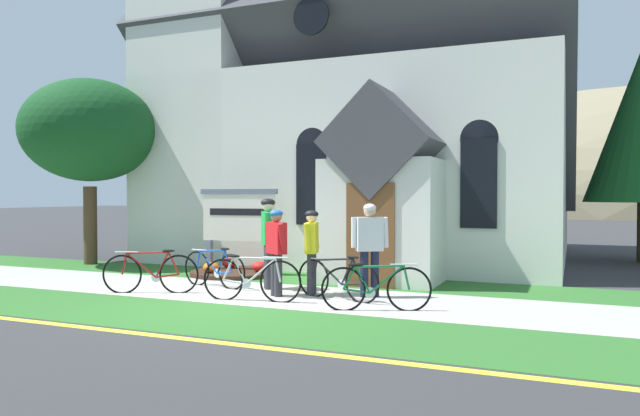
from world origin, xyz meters
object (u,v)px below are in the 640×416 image
(cyclist_in_white_jersey, at_px, (276,246))
(cyclist_in_green_jersey, at_px, (268,235))
(bicycle_black, at_px, (376,288))
(bicycle_green, at_px, (337,279))
(church_sign, at_px, (239,218))
(bicycle_blue, at_px, (251,279))
(yard_deciduous_tree, at_px, (90,131))
(bicycle_red, at_px, (214,269))
(cyclist_in_orange_jersey, at_px, (312,246))
(bicycle_white, at_px, (151,273))
(cyclist_in_blue_jersey, at_px, (370,242))

(cyclist_in_white_jersey, bearing_deg, cyclist_in_green_jersey, 127.86)
(bicycle_black, distance_m, bicycle_green, 1.17)
(church_sign, relative_size, bicycle_green, 1.15)
(bicycle_blue, bearing_deg, cyclist_in_white_jersey, 73.61)
(cyclist_in_green_jersey, distance_m, yard_deciduous_tree, 7.16)
(bicycle_red, xyz_separation_m, cyclist_in_orange_jersey, (2.17, -0.07, 0.53))
(bicycle_blue, bearing_deg, bicycle_white, 179.43)
(church_sign, xyz_separation_m, bicycle_blue, (2.07, -3.07, -0.92))
(cyclist_in_orange_jersey, xyz_separation_m, cyclist_in_green_jersey, (-1.06, 0.27, 0.16))
(cyclist_in_orange_jersey, height_order, cyclist_in_blue_jersey, cyclist_in_blue_jersey)
(bicycle_green, xyz_separation_m, cyclist_in_blue_jersey, (0.45, 0.46, 0.63))
(bicycle_blue, bearing_deg, bicycle_green, 28.94)
(cyclist_in_orange_jersey, xyz_separation_m, cyclist_in_white_jersey, (-0.52, -0.42, 0.01))
(church_sign, xyz_separation_m, bicycle_white, (-0.10, -3.04, -0.92))
(church_sign, bearing_deg, bicycle_red, -73.03)
(church_sign, bearing_deg, yard_deciduous_tree, 177.71)
(bicycle_green, bearing_deg, church_sign, 145.54)
(bicycle_black, xyz_separation_m, cyclist_in_blue_jersey, (-0.49, 1.17, 0.63))
(cyclist_in_orange_jersey, distance_m, yard_deciduous_tree, 8.24)
(cyclist_in_orange_jersey, bearing_deg, bicycle_red, 178.16)
(bicycle_green, bearing_deg, cyclist_in_white_jersey, -173.96)
(bicycle_blue, relative_size, cyclist_in_blue_jersey, 1.06)
(bicycle_green, height_order, yard_deciduous_tree, yard_deciduous_tree)
(bicycle_green, distance_m, cyclist_in_white_jersey, 1.28)
(bicycle_black, xyz_separation_m, cyclist_in_green_jersey, (-2.62, 1.28, 0.69))
(cyclist_in_blue_jersey, bearing_deg, bicycle_black, -67.25)
(bicycle_red, relative_size, cyclist_in_white_jersey, 1.05)
(bicycle_white, bearing_deg, cyclist_in_orange_jersey, 19.47)
(bicycle_black, bearing_deg, cyclist_in_blue_jersey, 112.75)
(church_sign, xyz_separation_m, cyclist_in_white_jersey, (2.25, -2.45, -0.39))
(bicycle_red, distance_m, yard_deciduous_tree, 6.55)
(bicycle_black, distance_m, bicycle_blue, 2.26)
(church_sign, height_order, bicycle_blue, church_sign)
(cyclist_in_green_jersey, bearing_deg, cyclist_in_blue_jersey, -3.01)
(bicycle_red, distance_m, bicycle_white, 1.29)
(bicycle_red, bearing_deg, cyclist_in_blue_jersey, 1.57)
(cyclist_in_white_jersey, bearing_deg, bicycle_blue, -106.39)
(cyclist_in_white_jersey, distance_m, cyclist_in_green_jersey, 0.89)
(bicycle_blue, distance_m, cyclist_in_green_jersey, 1.51)
(bicycle_white, distance_m, cyclist_in_white_jersey, 2.48)
(bicycle_white, relative_size, cyclist_in_green_jersey, 0.95)
(bicycle_black, relative_size, cyclist_in_blue_jersey, 0.98)
(bicycle_white, xyz_separation_m, cyclist_in_orange_jersey, (2.87, 1.01, 0.52))
(bicycle_black, relative_size, cyclist_in_green_jersey, 0.93)
(cyclist_in_white_jersey, height_order, cyclist_in_blue_jersey, cyclist_in_blue_jersey)
(bicycle_blue, relative_size, cyclist_in_white_jersey, 1.13)
(church_sign, relative_size, bicycle_black, 1.20)
(cyclist_in_orange_jersey, bearing_deg, cyclist_in_blue_jersey, 8.38)
(church_sign, relative_size, cyclist_in_orange_jersey, 1.27)
(cyclist_in_green_jersey, bearing_deg, yard_deciduous_tree, 163.12)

